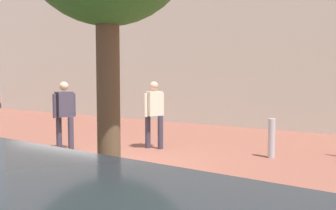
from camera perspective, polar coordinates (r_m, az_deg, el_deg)
The scene contains 4 objects.
ground_plane at distance 8.07m, azimuth -10.48°, elevation -9.10°, with size 60.00×60.00×0.00m, color brown.
bollard_steel at distance 9.03m, azimuth 15.17°, elevation -4.81°, with size 0.16×0.16×0.90m, color #ADADB2.
person_suited_navy at distance 9.85m, azimuth -15.18°, elevation -0.92°, with size 0.45×0.59×1.72m.
person_shirt_white at distance 9.77m, azimuth -2.10°, elevation -0.80°, with size 0.49×0.58×1.72m.
Camera 1 is at (5.37, -5.72, 1.90)m, focal length 40.89 mm.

